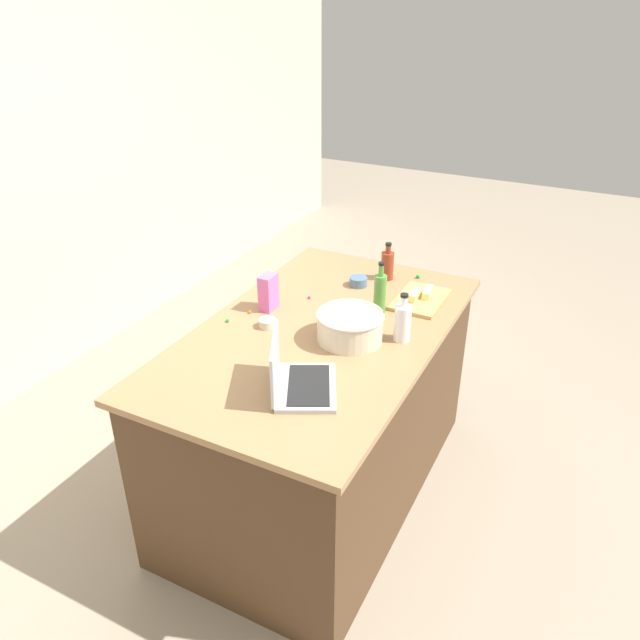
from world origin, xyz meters
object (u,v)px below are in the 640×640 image
object	(u,v)px
bottle_olive	(380,293)
butter_stick_right	(415,295)
bottle_vinegar	(403,322)
butter_stick_left	(428,292)
cutting_board	(420,300)
candy_bag	(268,292)
bottle_soy	(387,265)
mixing_bowl_large	(350,326)
ramekin_small	(358,281)
laptop	(296,379)
ramekin_medium	(267,323)

from	to	relation	value
bottle_olive	butter_stick_right	bearing A→B (deg)	-31.47
bottle_vinegar	butter_stick_left	bearing A→B (deg)	3.41
cutting_board	candy_bag	world-z (taller)	candy_bag
butter_stick_left	butter_stick_right	xyz separation A→B (m)	(-0.06, 0.05, 0.00)
butter_stick_left	candy_bag	size ratio (longest dim) A/B	0.65
bottle_soy	bottle_vinegar	bearing A→B (deg)	-152.70
bottle_olive	mixing_bowl_large	bearing A→B (deg)	176.48
bottle_soy	butter_stick_left	distance (m)	0.30
butter_stick_left	butter_stick_right	world-z (taller)	same
butter_stick_left	ramekin_small	bearing A→B (deg)	91.78
bottle_olive	cutting_board	size ratio (longest dim) A/B	0.78
laptop	candy_bag	xyz separation A→B (m)	(0.52, 0.43, 0.04)
laptop	bottle_vinegar	distance (m)	0.57
bottle_soy	ramekin_small	xyz separation A→B (m)	(-0.14, 0.10, -0.06)
bottle_olive	ramekin_small	bearing A→B (deg)	42.34
ramekin_small	cutting_board	bearing A→B (deg)	-94.78
bottle_vinegar	cutting_board	world-z (taller)	bottle_vinegar
cutting_board	butter_stick_right	distance (m)	0.04
bottle_vinegar	ramekin_medium	distance (m)	0.59
bottle_soy	ramekin_medium	xyz separation A→B (m)	(-0.72, 0.28, -0.06)
bottle_soy	butter_stick_left	bearing A→B (deg)	-116.69
butter_stick_left	bottle_soy	bearing A→B (deg)	63.31
bottle_olive	candy_bag	bearing A→B (deg)	112.77
bottle_soy	bottle_vinegar	xyz separation A→B (m)	(-0.56, -0.29, 0.01)
mixing_bowl_large	butter_stick_left	world-z (taller)	mixing_bowl_large
bottle_olive	cutting_board	world-z (taller)	bottle_olive
bottle_soy	butter_stick_left	size ratio (longest dim) A/B	1.78
ramekin_small	ramekin_medium	bearing A→B (deg)	162.18
bottle_olive	butter_stick_left	bearing A→B (deg)	-33.41
butter_stick_left	butter_stick_right	distance (m)	0.07
candy_bag	ramekin_medium	bearing A→B (deg)	-150.96
bottle_soy	bottle_vinegar	distance (m)	0.62
butter_stick_left	ramekin_small	world-z (taller)	butter_stick_left
candy_bag	cutting_board	bearing A→B (deg)	-56.96
bottle_vinegar	butter_stick_right	xyz separation A→B (m)	(0.37, 0.07, -0.05)
laptop	ramekin_small	size ratio (longest dim) A/B	4.20
butter_stick_left	ramekin_medium	distance (m)	0.80
cutting_board	butter_stick_right	xyz separation A→B (m)	(-0.02, 0.02, 0.03)
cutting_board	bottle_soy	bearing A→B (deg)	54.47
bottle_vinegar	candy_bag	world-z (taller)	bottle_vinegar
bottle_soy	cutting_board	bearing A→B (deg)	-125.53
ramekin_medium	bottle_soy	bearing A→B (deg)	-21.42
butter_stick_right	candy_bag	world-z (taller)	candy_bag
cutting_board	butter_stick_left	distance (m)	0.05
laptop	candy_bag	bearing A→B (deg)	39.78
bottle_soy	ramekin_medium	bearing A→B (deg)	158.58
ramekin_small	ramekin_medium	world-z (taller)	ramekin_small
bottle_soy	cutting_board	size ratio (longest dim) A/B	0.61
laptop	cutting_board	distance (m)	0.93
butter_stick_right	ramekin_small	bearing A→B (deg)	81.95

